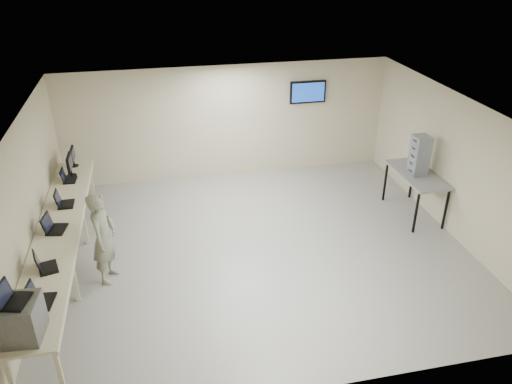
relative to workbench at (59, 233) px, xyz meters
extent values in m
cube|color=#949494|center=(3.59, 0.00, -0.83)|extent=(8.00, 7.00, 0.01)
cube|color=silver|center=(3.59, 0.00, 1.97)|extent=(8.00, 7.00, 0.01)
cube|color=#B8B099|center=(3.59, 3.50, 0.57)|extent=(8.00, 0.01, 2.80)
cube|color=#B8B099|center=(3.59, -3.50, 0.57)|extent=(8.00, 0.01, 2.80)
cube|color=#B8B099|center=(-0.41, 0.00, 0.57)|extent=(0.01, 7.00, 2.80)
cube|color=#B8B099|center=(7.59, 0.00, 0.57)|extent=(0.01, 7.00, 2.80)
cube|color=black|center=(5.59, 3.48, 1.22)|extent=(0.15, 0.04, 0.15)
cube|color=black|center=(5.59, 3.44, 1.22)|extent=(0.90, 0.06, 0.55)
cube|color=#123BA1|center=(5.59, 3.40, 1.22)|extent=(0.82, 0.01, 0.47)
cube|color=beige|center=(-0.01, 0.00, 0.05)|extent=(0.75, 6.00, 0.04)
cube|color=beige|center=(0.36, 0.00, 0.02)|extent=(0.02, 6.00, 0.06)
cube|color=beige|center=(-0.31, -2.85, -0.40)|extent=(0.06, 0.06, 0.86)
cube|color=beige|center=(0.29, -2.85, -0.40)|extent=(0.06, 0.06, 0.86)
cube|color=beige|center=(-0.31, -0.90, -0.40)|extent=(0.06, 0.06, 0.86)
cube|color=beige|center=(0.29, -0.90, -0.40)|extent=(0.06, 0.06, 0.86)
cube|color=beige|center=(-0.31, 0.90, -0.40)|extent=(0.06, 0.06, 0.86)
cube|color=beige|center=(0.29, 0.90, -0.40)|extent=(0.06, 0.06, 0.86)
cube|color=beige|center=(-0.31, 2.85, -0.40)|extent=(0.06, 0.06, 0.86)
cube|color=beige|center=(0.29, 2.85, -0.40)|extent=(0.06, 0.06, 0.86)
cube|color=slate|center=(-0.06, -2.63, 0.35)|extent=(0.51, 0.57, 0.55)
cube|color=black|center=(-0.06, -2.63, 0.64)|extent=(0.36, 0.43, 0.02)
cube|color=black|center=(-0.20, -2.63, 0.78)|extent=(0.16, 0.36, 0.27)
cube|color=black|center=(-0.18, -2.63, 0.78)|extent=(0.13, 0.32, 0.23)
cube|color=black|center=(0.05, -2.00, 0.09)|extent=(0.34, 0.43, 0.02)
cube|color=black|center=(-0.10, -2.00, 0.24)|extent=(0.13, 0.38, 0.29)
cube|color=black|center=(-0.08, -2.00, 0.24)|extent=(0.10, 0.34, 0.24)
cube|color=black|center=(0.00, -1.16, 0.09)|extent=(0.36, 0.44, 0.02)
cube|color=black|center=(-0.14, -1.16, 0.23)|extent=(0.16, 0.36, 0.27)
cube|color=black|center=(-0.12, -1.16, 0.23)|extent=(0.13, 0.32, 0.23)
cube|color=black|center=(-0.02, -0.01, 0.09)|extent=(0.36, 0.45, 0.02)
cube|color=black|center=(-0.17, -0.01, 0.24)|extent=(0.14, 0.39, 0.29)
cube|color=black|center=(-0.15, -0.01, 0.24)|extent=(0.11, 0.34, 0.24)
cube|color=black|center=(0.03, 0.91, 0.09)|extent=(0.28, 0.39, 0.02)
cube|color=black|center=(-0.11, 0.91, 0.24)|extent=(0.08, 0.36, 0.27)
cube|color=black|center=(-0.09, 0.91, 0.24)|extent=(0.05, 0.32, 0.23)
cube|color=black|center=(-0.02, 1.99, 0.08)|extent=(0.26, 0.36, 0.02)
cube|color=black|center=(-0.14, 1.99, 0.22)|extent=(0.08, 0.33, 0.25)
cube|color=black|center=(-0.13, 1.99, 0.22)|extent=(0.06, 0.29, 0.20)
cylinder|color=black|center=(-0.01, 2.24, 0.08)|extent=(0.21, 0.21, 0.02)
cube|color=black|center=(-0.01, 2.24, 0.17)|extent=(0.04, 0.03, 0.17)
cube|color=black|center=(-0.01, 2.24, 0.39)|extent=(0.05, 0.48, 0.32)
cube|color=black|center=(0.02, 2.24, 0.39)|extent=(0.00, 0.44, 0.27)
cylinder|color=black|center=(-0.01, 2.75, 0.08)|extent=(0.19, 0.19, 0.01)
cube|color=black|center=(-0.01, 2.75, 0.16)|extent=(0.04, 0.03, 0.15)
cube|color=black|center=(-0.01, 2.75, 0.36)|extent=(0.05, 0.43, 0.29)
cube|color=black|center=(0.01, 2.75, 0.36)|extent=(0.00, 0.39, 0.25)
imported|color=gray|center=(0.78, -0.37, 0.03)|extent=(0.57, 0.72, 1.71)
cube|color=gray|center=(7.19, 0.62, 0.14)|extent=(0.77, 1.64, 0.04)
cube|color=black|center=(6.85, -0.10, -0.36)|extent=(0.04, 0.04, 0.94)
cube|color=black|center=(6.85, 1.34, -0.36)|extent=(0.04, 0.04, 0.94)
cube|color=black|center=(7.52, -0.10, -0.36)|extent=(0.04, 0.04, 0.94)
cube|color=black|center=(7.52, 1.34, -0.36)|extent=(0.04, 0.04, 0.94)
cube|color=gray|center=(7.17, 0.62, 0.24)|extent=(0.32, 0.36, 0.17)
cube|color=gray|center=(7.17, 0.62, 0.41)|extent=(0.32, 0.36, 0.17)
cube|color=gray|center=(7.17, 0.62, 0.58)|extent=(0.32, 0.36, 0.17)
cube|color=gray|center=(7.17, 0.62, 0.75)|extent=(0.32, 0.36, 0.17)
cube|color=gray|center=(7.17, 0.62, 0.92)|extent=(0.32, 0.36, 0.17)
camera|label=1|loc=(1.82, -8.00, 4.70)|focal=35.00mm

